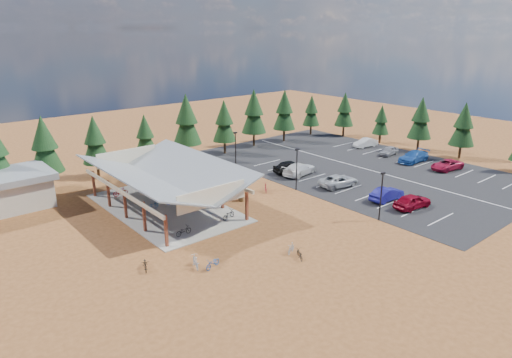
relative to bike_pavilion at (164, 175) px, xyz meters
name	(u,v)px	position (x,y,z in m)	size (l,w,h in m)	color
ground	(277,204)	(10.00, -7.00, -3.82)	(140.00, 140.00, 0.00)	brown
asphalt_lot	(359,167)	(28.50, -4.00, -3.80)	(27.00, 44.00, 0.04)	black
concrete_pad	(166,207)	(0.00, 0.00, -3.77)	(10.60, 18.60, 0.10)	gray
bike_pavilion	(164,175)	(0.00, 0.00, 0.00)	(11.65, 19.40, 4.97)	maroon
lamp_post_0	(381,193)	(15.00, -17.00, -0.85)	(0.50, 0.25, 5.14)	black
lamp_post_1	(297,166)	(15.00, -5.00, -0.85)	(0.50, 0.25, 5.14)	black
lamp_post_2	(236,147)	(15.00, 7.00, -0.85)	(0.50, 0.25, 5.14)	black
trash_bin_0	(241,197)	(7.57, -3.65, -3.37)	(0.60, 0.60, 0.90)	#3F2D16
trash_bin_1	(230,192)	(7.74, -1.37, -3.37)	(0.60, 0.60, 0.90)	#3F2D16
pine_1	(44,145)	(-7.67, 14.64, 1.70)	(3.88, 3.88, 9.04)	#382314
pine_2	(95,140)	(-1.40, 15.26, 1.20)	(3.53, 3.53, 8.23)	#382314
pine_3	(145,135)	(5.92, 15.85, 0.71)	(3.19, 3.19, 7.44)	#382314
pine_4	(187,120)	(12.31, 15.17, 2.16)	(4.20, 4.20, 9.79)	#382314
pine_5	(224,121)	(18.44, 14.28, 1.31)	(3.61, 3.61, 8.41)	#382314
pine_6	(254,111)	(25.02, 15.08, 1.94)	(4.05, 4.05, 9.43)	#382314
pine_7	(284,110)	(31.20, 14.37, 1.60)	(3.81, 3.81, 8.88)	#382314
pine_8	(311,111)	(38.57, 14.99, 0.57)	(3.09, 3.09, 7.21)	#382314
pine_10	(464,124)	(43.85, -10.69, 1.36)	(3.65, 3.65, 8.49)	#382314
pine_11	(421,118)	(43.13, -4.16, 1.43)	(3.69, 3.69, 8.60)	#382314
pine_12	(381,120)	(42.90, 2.93, 0.13)	(2.78, 2.78, 6.49)	#382314
pine_13	(345,109)	(42.29, 10.40, 1.00)	(3.39, 3.39, 7.90)	#382314
bike_0	(184,231)	(-2.25, -7.39, -3.28)	(0.59, 1.70, 0.89)	black
bike_1	(152,209)	(-1.94, -0.44, -3.28)	(0.42, 1.48, 0.89)	#919399
bike_2	(152,206)	(-1.45, 0.31, -3.29)	(0.58, 1.67, 0.88)	#25528D
bike_3	(120,192)	(-2.32, 6.41, -3.20)	(0.49, 1.75, 1.05)	maroon
bike_4	(229,214)	(3.32, -7.00, -3.25)	(0.63, 1.81, 0.95)	black
bike_5	(184,201)	(1.76, -0.89, -3.17)	(0.52, 1.85, 1.11)	gray
bike_6	(173,200)	(1.11, 0.42, -3.28)	(0.59, 1.70, 0.89)	navy
bike_7	(153,181)	(2.51, 7.80, -3.25)	(0.45, 1.59, 0.95)	maroon
bike_8	(145,264)	(-7.93, -10.82, -3.35)	(0.62, 1.79, 0.94)	black
bike_9	(195,262)	(-4.64, -13.17, -3.28)	(0.51, 1.82, 1.09)	#9B9DA3
bike_10	(213,263)	(-3.59, -14.13, -3.38)	(0.59, 1.70, 0.89)	#164493
bike_12	(300,254)	(2.97, -17.57, -3.41)	(0.55, 1.57, 0.83)	black
bike_13	(291,248)	(3.16, -16.34, -3.38)	(0.42, 1.48, 0.89)	gray
bike_15	(266,188)	(11.74, -3.13, -3.28)	(0.51, 1.81, 1.09)	maroon
bike_16	(233,191)	(8.10, -1.42, -3.32)	(0.67, 1.92, 1.01)	black
car_0	(412,201)	(20.47, -17.34, -2.99)	(1.88, 4.68, 1.59)	maroon
car_1	(387,194)	(20.36, -14.15, -3.03)	(1.60, 4.60, 1.51)	navy
car_2	(339,181)	(19.92, -7.49, -3.06)	(2.39, 5.19, 1.44)	#A3A7AC
car_3	(300,169)	(19.54, -1.07, -2.98)	(2.25, 5.53, 1.60)	silver
car_4	(291,167)	(19.32, 0.43, -2.95)	(1.98, 4.92, 1.68)	black
car_6	(447,165)	(36.78, -12.52, -3.09)	(2.30, 4.98, 1.38)	maroon
car_7	(414,157)	(36.71, -7.40, -2.98)	(2.24, 5.52, 1.60)	#1E4E9E
car_8	(389,151)	(37.22, -2.81, -3.12)	(1.58, 3.93, 1.34)	gray
car_9	(365,143)	(38.55, 2.60, -3.07)	(1.50, 4.31, 1.42)	silver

